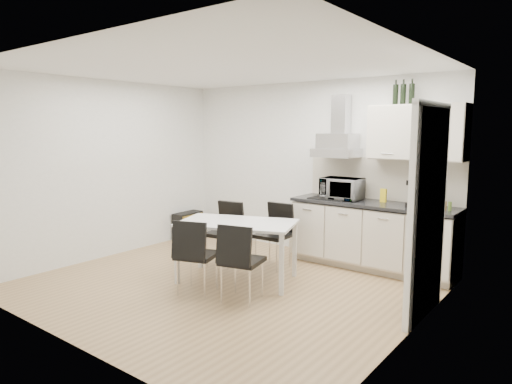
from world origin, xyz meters
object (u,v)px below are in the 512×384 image
dining_table (237,228)px  chair_far_left (224,234)px  kitchenette (377,209)px  chair_near_left (197,256)px  guitar_amp (188,225)px  chair_near_right (242,262)px  floor_speaker (244,233)px  chair_far_right (273,236)px

dining_table → chair_far_left: 0.71m
kitchenette → chair_near_left: kitchenette is taller
chair_near_left → guitar_amp: size_ratio=1.57×
chair_near_right → floor_speaker: size_ratio=3.35×
kitchenette → dining_table: bearing=-128.4°
chair_near_right → floor_speaker: chair_near_right is taller
kitchenette → chair_near_right: 2.15m
chair_far_left → chair_near_left: bearing=107.7°
chair_near_left → guitar_amp: chair_near_left is taller
floor_speaker → chair_far_left: bearing=-59.1°
chair_near_left → guitar_amp: (-2.04, 1.82, -0.21)m
chair_near_right → floor_speaker: bearing=115.2°
chair_near_left → chair_near_right: same height
guitar_amp → floor_speaker: size_ratio=2.13×
chair_far_right → chair_near_left: size_ratio=1.00×
dining_table → chair_near_left: 0.67m
chair_far_right → chair_near_right: bearing=107.7°
chair_near_right → guitar_amp: (-2.60, 1.69, -0.21)m
chair_near_right → floor_speaker: 2.78m
chair_far_right → chair_near_left: bearing=82.4°
chair_far_right → chair_near_left: (-0.13, -1.33, 0.00)m
chair_near_left → chair_near_right: (0.56, 0.14, 0.00)m
kitchenette → floor_speaker: 2.53m
guitar_amp → chair_near_right: bearing=-35.7°
chair_far_right → guitar_amp: 2.23m
dining_table → floor_speaker: (-1.24, 1.67, -0.54)m
chair_far_right → chair_near_left: same height
chair_far_left → chair_far_right: size_ratio=1.00×
chair_far_right → dining_table: bearing=83.6°
chair_near_right → guitar_amp: 3.10m
dining_table → chair_far_right: size_ratio=1.83×
chair_near_left → floor_speaker: bearing=97.9°
chair_near_right → chair_near_left: bearing=-179.6°
chair_far_left → chair_near_right: 1.35m
dining_table → floor_speaker: bearing=106.2°
kitchenette → floor_speaker: kitchenette is taller
dining_table → chair_far_right: 0.74m
kitchenette → chair_near_right: bearing=-109.5°
dining_table → chair_far_right: (0.05, 0.70, -0.23)m
guitar_amp → floor_speaker: guitar_amp is taller
dining_table → chair_near_right: chair_near_right is taller
dining_table → floor_speaker: 2.15m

